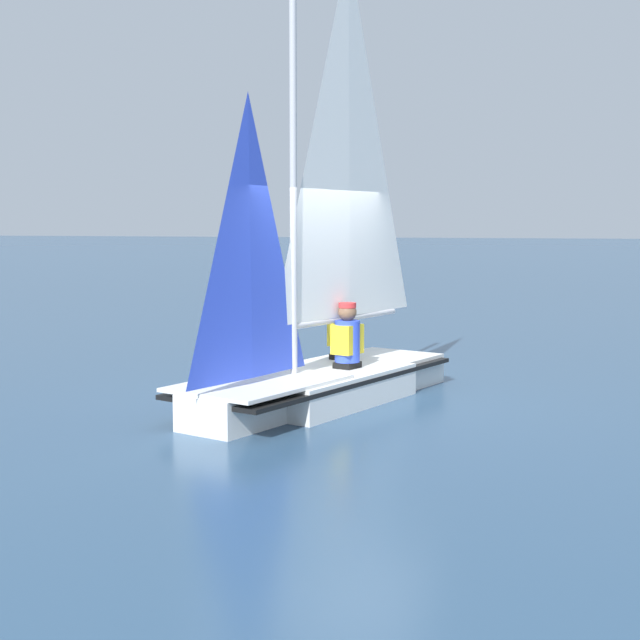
% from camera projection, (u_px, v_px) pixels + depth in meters
% --- Properties ---
extents(ground_plane, '(260.00, 260.00, 0.00)m').
position_uv_depth(ground_plane, '(320.00, 403.00, 10.50)').
color(ground_plane, '#2D4C6B').
extents(sailboat_main, '(2.38, 4.30, 5.46)m').
position_uv_depth(sailboat_main, '(322.00, 331.00, 10.45)').
color(sailboat_main, white).
rests_on(sailboat_main, ground_plane).
extents(sailor_helm, '(0.37, 0.40, 1.16)m').
position_uv_depth(sailor_helm, '(347.00, 347.00, 10.63)').
color(sailor_helm, black).
rests_on(sailor_helm, ground_plane).
extents(sailor_crew, '(0.37, 0.40, 1.16)m').
position_uv_depth(sailor_crew, '(343.00, 339.00, 11.35)').
color(sailor_crew, black).
rests_on(sailor_crew, ground_plane).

